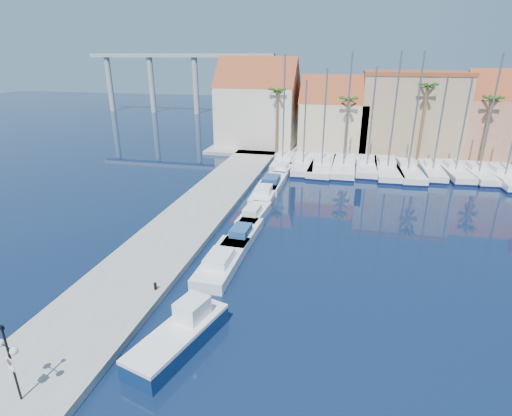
{
  "coord_description": "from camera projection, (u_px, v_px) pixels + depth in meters",
  "views": [
    {
      "loc": [
        4.39,
        -16.06,
        14.26
      ],
      "look_at": [
        -2.22,
        12.33,
        3.0
      ],
      "focal_mm": 28.0,
      "sensor_mm": 36.0,
      "label": 1
    }
  ],
  "objects": [
    {
      "name": "ground",
      "position": [
        244.0,
        349.0,
        20.66
      ],
      "size": [
        260.0,
        260.0,
        0.0
      ],
      "primitive_type": "plane",
      "color": "black",
      "rests_on": "ground"
    },
    {
      "name": "motorboat_west_5",
      "position": [
        284.0,
        169.0,
        50.98
      ],
      "size": [
        2.19,
        5.33,
        1.4
      ],
      "rotation": [
        0.0,
        0.0,
        -0.1
      ],
      "color": "white",
      "rests_on": "ground"
    },
    {
      "name": "bollard",
      "position": [
        155.0,
        286.0,
        24.89
      ],
      "size": [
        0.19,
        0.19,
        0.48
      ],
      "primitive_type": "cylinder",
      "color": "black",
      "rests_on": "quay_west"
    },
    {
      "name": "building_0",
      "position": [
        258.0,
        107.0,
        63.13
      ],
      "size": [
        12.3,
        9.0,
        13.5
      ],
      "color": "beige",
      "rests_on": "shore_north"
    },
    {
      "name": "building_1",
      "position": [
        334.0,
        117.0,
        61.03
      ],
      "size": [
        10.3,
        8.0,
        11.0
      ],
      "color": "#C2B289",
      "rests_on": "shore_north"
    },
    {
      "name": "sailboat_7",
      "position": [
        432.0,
        170.0,
        50.23
      ],
      "size": [
        2.36,
        8.89,
        12.06
      ],
      "rotation": [
        0.0,
        0.0,
        0.0
      ],
      "color": "white",
      "rests_on": "ground"
    },
    {
      "name": "motorboat_west_1",
      "position": [
        243.0,
        234.0,
        32.56
      ],
      "size": [
        2.15,
        6.12,
        1.4
      ],
      "rotation": [
        0.0,
        0.0,
        -0.03
      ],
      "color": "white",
      "rests_on": "ground"
    },
    {
      "name": "sailboat_8",
      "position": [
        454.0,
        171.0,
        49.97
      ],
      "size": [
        3.31,
        9.71,
        11.91
      ],
      "rotation": [
        0.0,
        0.0,
        0.08
      ],
      "color": "white",
      "rests_on": "ground"
    },
    {
      "name": "sailboat_10",
      "position": [
        502.0,
        176.0,
        47.93
      ],
      "size": [
        3.42,
        11.11,
        14.58
      ],
      "rotation": [
        0.0,
        0.0,
        0.05
      ],
      "color": "white",
      "rests_on": "ground"
    },
    {
      "name": "sailboat_0",
      "position": [
        283.0,
        161.0,
        54.37
      ],
      "size": [
        2.43,
        8.74,
        14.33
      ],
      "rotation": [
        0.0,
        0.0,
        0.01
      ],
      "color": "white",
      "rests_on": "ground"
    },
    {
      "name": "motorboat_west_2",
      "position": [
        254.0,
        214.0,
        36.64
      ],
      "size": [
        2.21,
        5.85,
        1.4
      ],
      "rotation": [
        0.0,
        0.0,
        -0.06
      ],
      "color": "white",
      "rests_on": "ground"
    },
    {
      "name": "sailboat_1",
      "position": [
        303.0,
        164.0,
        53.16
      ],
      "size": [
        3.46,
        10.54,
        11.29
      ],
      "rotation": [
        0.0,
        0.0,
        0.07
      ],
      "color": "white",
      "rests_on": "ground"
    },
    {
      "name": "sailboat_5",
      "position": [
        387.0,
        168.0,
        51.25
      ],
      "size": [
        3.36,
        11.43,
        14.66
      ],
      "rotation": [
        0.0,
        0.0,
        0.03
      ],
      "color": "white",
      "rests_on": "ground"
    },
    {
      "name": "motorboat_west_4",
      "position": [
        273.0,
        182.0,
        45.77
      ],
      "size": [
        2.41,
        7.26,
        1.4
      ],
      "rotation": [
        0.0,
        0.0,
        -0.01
      ],
      "color": "white",
      "rests_on": "ground"
    },
    {
      "name": "sailboat_2",
      "position": [
        322.0,
        166.0,
        52.45
      ],
      "size": [
        3.23,
        11.04,
        12.75
      ],
      "rotation": [
        0.0,
        0.0,
        -0.03
      ],
      "color": "white",
      "rests_on": "ground"
    },
    {
      "name": "building_3",
      "position": [
        501.0,
        118.0,
        55.96
      ],
      "size": [
        10.3,
        8.0,
        12.0
      ],
      "color": "#B07159",
      "rests_on": "shore_north"
    },
    {
      "name": "lamp_post",
      "position": [
        8.0,
        352.0,
        16.14
      ],
      "size": [
        1.25,
        0.6,
        3.79
      ],
      "rotation": [
        0.0,
        0.0,
        -0.28
      ],
      "color": "black",
      "rests_on": "quay_west"
    },
    {
      "name": "motorboat_west_6",
      "position": [
        287.0,
        161.0,
        54.92
      ],
      "size": [
        1.95,
        5.29,
        1.4
      ],
      "rotation": [
        0.0,
        0.0,
        0.06
      ],
      "color": "white",
      "rests_on": "ground"
    },
    {
      "name": "motorboat_west_3",
      "position": [
        264.0,
        193.0,
        42.34
      ],
      "size": [
        2.44,
        7.06,
        1.4
      ],
      "rotation": [
        0.0,
        0.0,
        0.03
      ],
      "color": "white",
      "rests_on": "ground"
    },
    {
      "name": "sailboat_4",
      "position": [
        367.0,
        166.0,
        52.19
      ],
      "size": [
        2.87,
        9.98,
        12.92
      ],
      "rotation": [
        0.0,
        0.0,
        -0.02
      ],
      "color": "white",
      "rests_on": "ground"
    },
    {
      "name": "motorboat_west_0",
      "position": [
        222.0,
        261.0,
        28.32
      ],
      "size": [
        2.37,
        7.15,
        1.4
      ],
      "rotation": [
        0.0,
        0.0,
        -0.01
      ],
      "color": "white",
      "rests_on": "ground"
    },
    {
      "name": "shore_north",
      "position": [
        384.0,
        151.0,
        62.06
      ],
      "size": [
        54.0,
        16.0,
        0.5
      ],
      "primitive_type": "cube",
      "color": "gray",
      "rests_on": "ground"
    },
    {
      "name": "viaduct",
      "position": [
        176.0,
        71.0,
        99.73
      ],
      "size": [
        48.0,
        2.2,
        14.45
      ],
      "color": "#9E9E99",
      "rests_on": "ground"
    },
    {
      "name": "sailboat_6",
      "position": [
        407.0,
        170.0,
        50.22
      ],
      "size": [
        3.6,
        10.76,
        14.65
      ],
      "rotation": [
        0.0,
        0.0,
        0.08
      ],
      "color": "white",
      "rests_on": "ground"
    },
    {
      "name": "palm_0",
      "position": [
        277.0,
        93.0,
        56.82
      ],
      "size": [
        2.6,
        2.6,
        10.15
      ],
      "color": "brown",
      "rests_on": "shore_north"
    },
    {
      "name": "palm_2",
      "position": [
        428.0,
        89.0,
        52.25
      ],
      "size": [
        2.6,
        2.6,
        11.15
      ],
      "color": "brown",
      "rests_on": "shore_north"
    },
    {
      "name": "palm_1",
      "position": [
        349.0,
        102.0,
        55.04
      ],
      "size": [
        2.6,
        2.6,
        9.15
      ],
      "color": "brown",
      "rests_on": "shore_north"
    },
    {
      "name": "quay_west",
      "position": [
        183.0,
        226.0,
        34.74
      ],
      "size": [
        6.0,
        77.0,
        0.5
      ],
      "primitive_type": "cube",
      "color": "gray",
      "rests_on": "ground"
    },
    {
      "name": "sailboat_3",
      "position": [
        343.0,
        166.0,
        52.25
      ],
      "size": [
        2.98,
        11.09,
        14.58
      ],
      "rotation": [
        0.0,
        0.0,
        -0.01
      ],
      "color": "white",
      "rests_on": "ground"
    },
    {
      "name": "building_2",
      "position": [
        410.0,
        112.0,
        59.27
      ],
      "size": [
        14.2,
        10.2,
        11.5
      ],
      "color": "tan",
      "rests_on": "shore_north"
    },
    {
      "name": "fishing_boat",
      "position": [
        181.0,
        334.0,
        20.62
      ],
      "size": [
        3.71,
        6.56,
        2.18
      ],
      "rotation": [
        0.0,
        0.0,
        -0.28
      ],
      "color": "#0D2550",
      "rests_on": "ground"
    },
    {
      "name": "sailboat_9",
      "position": [
        477.0,
        173.0,
        49.13
      ],
      "size": [
        3.22,
        9.36,
        14.39
      ],
      "rotation": [
        0.0,
        0.0,
        0.09
      ],
      "color": "white",
      "rests_on": "ground"
    },
    {
      "name": "palm_3",
      "position": [
        492.0,
        101.0,
        51.06
      ],
      "size": [
        2.6,
        2.6,
        9.65
      ],
      "color": "brown",
      "rests_on": "shore_north"
    }
  ]
}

